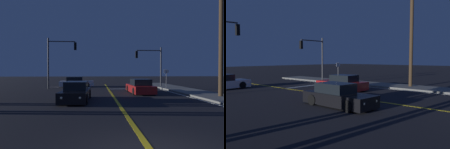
% 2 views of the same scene
% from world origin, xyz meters
% --- Properties ---
extents(sidewalk_right, '(3.20, 35.82, 0.15)m').
position_xyz_m(sidewalk_right, '(7.88, 9.95, 0.07)').
color(sidewalk_right, slate).
rests_on(sidewalk_right, ground).
extents(lane_line_center, '(0.20, 33.83, 0.01)m').
position_xyz_m(lane_line_center, '(0.00, 9.95, 0.01)').
color(lane_line_center, gold).
rests_on(lane_line_center, ground).
extents(lane_line_edge_right, '(0.16, 33.83, 0.01)m').
position_xyz_m(lane_line_edge_right, '(6.03, 9.95, 0.01)').
color(lane_line_edge_right, silver).
rests_on(lane_line_edge_right, ground).
extents(stop_bar, '(6.28, 0.50, 0.01)m').
position_xyz_m(stop_bar, '(3.14, 18.40, 0.01)').
color(stop_bar, silver).
rests_on(stop_bar, ground).
extents(car_far_approaching_white, '(4.56, 2.10, 1.34)m').
position_xyz_m(car_far_approaching_white, '(-4.09, 22.19, 0.58)').
color(car_far_approaching_white, silver).
rests_on(car_far_approaching_white, ground).
extents(car_lead_oncoming_red, '(2.06, 4.57, 1.34)m').
position_xyz_m(car_lead_oncoming_red, '(2.72, 13.81, 0.58)').
color(car_lead_oncoming_red, maroon).
rests_on(car_lead_oncoming_red, ground).
extents(car_side_waiting_black, '(1.95, 4.59, 1.34)m').
position_xyz_m(car_side_waiting_black, '(-2.78, 9.41, 0.58)').
color(car_side_waiting_black, black).
rests_on(car_side_waiting_black, ground).
extents(traffic_signal_near_right, '(3.48, 0.28, 5.21)m').
position_xyz_m(traffic_signal_near_right, '(5.79, 20.70, 3.46)').
color(traffic_signal_near_right, '#38383D').
rests_on(traffic_signal_near_right, ground).
extents(traffic_signal_far_left, '(3.41, 0.28, 6.03)m').
position_xyz_m(traffic_signal_far_left, '(-5.92, 19.30, 3.98)').
color(traffic_signal_far_left, '#38383D').
rests_on(traffic_signal_far_left, ground).
extents(utility_pole_right, '(1.95, 0.33, 11.46)m').
position_xyz_m(utility_pole_right, '(8.18, 10.01, 5.92)').
color(utility_pole_right, '#42301E').
rests_on(utility_pole_right, ground).
extents(street_sign_corner, '(0.56, 0.06, 2.32)m').
position_xyz_m(street_sign_corner, '(6.78, 17.90, 1.56)').
color(street_sign_corner, slate).
rests_on(street_sign_corner, ground).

